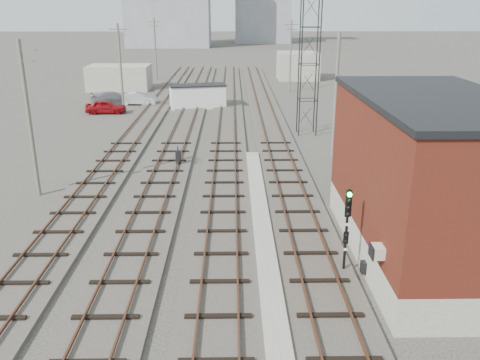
{
  "coord_description": "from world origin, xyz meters",
  "views": [
    {
      "loc": [
        -0.95,
        -8.49,
        10.71
      ],
      "look_at": [
        -0.59,
        16.17,
        2.2
      ],
      "focal_mm": 38.0,
      "sensor_mm": 36.0,
      "label": 1
    }
  ],
  "objects_px": {
    "switch_stand": "(178,158)",
    "signal_mast": "(347,226)",
    "car_red": "(106,107)",
    "car_grey": "(114,98)",
    "site_trailer": "(198,96)",
    "car_silver": "(139,99)"
  },
  "relations": [
    {
      "from": "car_grey",
      "to": "switch_stand",
      "type": "bearing_deg",
      "value": 179.45
    },
    {
      "from": "switch_stand",
      "to": "signal_mast",
      "type": "bearing_deg",
      "value": -53.24
    },
    {
      "from": "car_grey",
      "to": "car_silver",
      "type": "bearing_deg",
      "value": -111.78
    },
    {
      "from": "car_grey",
      "to": "signal_mast",
      "type": "bearing_deg",
      "value": -177.73
    },
    {
      "from": "signal_mast",
      "to": "site_trailer",
      "type": "distance_m",
      "value": 37.57
    },
    {
      "from": "signal_mast",
      "to": "switch_stand",
      "type": "height_order",
      "value": "signal_mast"
    },
    {
      "from": "signal_mast",
      "to": "car_red",
      "type": "xyz_separation_m",
      "value": [
        -17.85,
        33.69,
        -1.46
      ]
    },
    {
      "from": "car_silver",
      "to": "car_grey",
      "type": "xyz_separation_m",
      "value": [
        -2.79,
        -0.05,
        0.05
      ]
    },
    {
      "from": "switch_stand",
      "to": "car_red",
      "type": "distance_m",
      "value": 20.82
    },
    {
      "from": "site_trailer",
      "to": "car_red",
      "type": "xyz_separation_m",
      "value": [
        -9.38,
        -2.9,
        -0.58
      ]
    },
    {
      "from": "switch_stand",
      "to": "car_red",
      "type": "relative_size",
      "value": 0.33
    },
    {
      "from": "site_trailer",
      "to": "car_silver",
      "type": "xyz_separation_m",
      "value": [
        -6.83,
        1.98,
        -0.6
      ]
    },
    {
      "from": "switch_stand",
      "to": "car_grey",
      "type": "bearing_deg",
      "value": 119.84
    },
    {
      "from": "car_red",
      "to": "car_grey",
      "type": "relative_size",
      "value": 0.81
    },
    {
      "from": "switch_stand",
      "to": "car_silver",
      "type": "bearing_deg",
      "value": 113.73
    },
    {
      "from": "car_grey",
      "to": "site_trailer",
      "type": "bearing_deg",
      "value": -124.22
    },
    {
      "from": "car_red",
      "to": "switch_stand",
      "type": "bearing_deg",
      "value": -155.04
    },
    {
      "from": "car_silver",
      "to": "car_grey",
      "type": "height_order",
      "value": "car_grey"
    },
    {
      "from": "signal_mast",
      "to": "switch_stand",
      "type": "bearing_deg",
      "value": 119.27
    },
    {
      "from": "signal_mast",
      "to": "car_grey",
      "type": "height_order",
      "value": "signal_mast"
    },
    {
      "from": "switch_stand",
      "to": "car_red",
      "type": "bearing_deg",
      "value": 124.28
    },
    {
      "from": "site_trailer",
      "to": "car_red",
      "type": "bearing_deg",
      "value": -174.73
    }
  ]
}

